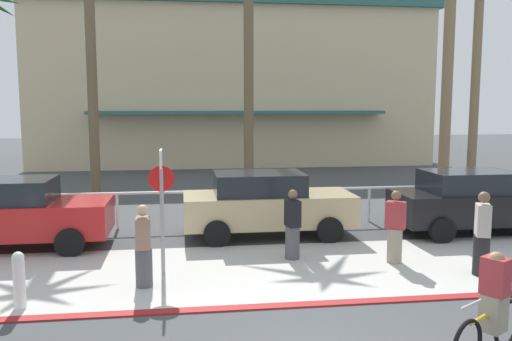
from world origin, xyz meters
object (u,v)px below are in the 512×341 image
car_red_1 (13,213)px  pedestrian_3 (395,230)px  stop_sign_bike_lane (162,194)px  bollard_2 (19,280)px  pedestrian_2 (293,228)px  pedestrian_0 (144,250)px  palm_tree_3 (89,1)px  cyclist_yellow_0 (492,308)px  palm_tree_5 (451,16)px  pedestrian_1 (482,237)px  palm_tree_6 (477,37)px  car_tan_2 (266,204)px  car_black_3 (475,201)px  palm_tree_4 (248,10)px

car_red_1 → pedestrian_3: 8.92m
stop_sign_bike_lane → bollard_2: 3.03m
pedestrian_2 → pedestrian_0: bearing=-155.6°
car_red_1 → palm_tree_3: bearing=82.2°
bollard_2 → cyclist_yellow_0: 7.44m
stop_sign_bike_lane → palm_tree_5: bearing=33.7°
cyclist_yellow_0 → pedestrian_3: bearing=85.0°
car_red_1 → pedestrian_1: bearing=-19.1°
palm_tree_6 → car_tan_2: 12.65m
car_red_1 → pedestrian_0: (3.28, -3.25, -0.14)m
cyclist_yellow_0 → palm_tree_6: bearing=61.7°
pedestrian_1 → pedestrian_3: size_ratio=1.07×
pedestrian_3 → pedestrian_0: bearing=-170.9°
palm_tree_3 → pedestrian_3: bearing=-49.6°
bollard_2 → pedestrian_2: pedestrian_2 is taller
pedestrian_3 → pedestrian_1: bearing=-37.1°
cyclist_yellow_0 → palm_tree_5: bearing=66.4°
cyclist_yellow_0 → pedestrian_1: bearing=61.6°
palm_tree_5 → pedestrian_3: size_ratio=5.35×
palm_tree_3 → car_red_1: 9.07m
pedestrian_0 → pedestrian_2: bearing=24.4°
palm_tree_3 → bollard_2: bearing=-88.1°
bollard_2 → pedestrian_3: (7.32, 1.67, 0.22)m
car_red_1 → car_black_3: 11.77m
palm_tree_6 → pedestrian_1: bearing=-118.3°
stop_sign_bike_lane → palm_tree_3: 10.93m
palm_tree_5 → pedestrian_0: (-9.42, -6.78, -5.53)m
stop_sign_bike_lane → car_black_3: size_ratio=0.58×
pedestrian_2 → pedestrian_1: bearing=-24.8°
car_tan_2 → pedestrian_0: car_tan_2 is taller
bollard_2 → car_black_3: (10.50, 4.03, 0.35)m
stop_sign_bike_lane → car_black_3: bearing=17.0°
bollard_2 → palm_tree_3: (-0.36, 10.68, 6.50)m
pedestrian_1 → pedestrian_3: pedestrian_1 is taller
palm_tree_4 → pedestrian_0: 12.01m
stop_sign_bike_lane → cyclist_yellow_0: bearing=-42.5°
car_red_1 → pedestrian_2: size_ratio=2.78×
bollard_2 → car_black_3: bearing=21.0°
palm_tree_6 → pedestrian_2: (-9.18, -8.84, -5.34)m
cyclist_yellow_0 → palm_tree_4: bearing=97.4°
pedestrian_0 → pedestrian_3: (5.31, 0.85, 0.01)m
palm_tree_3 → car_tan_2: 10.22m
car_tan_2 → stop_sign_bike_lane: bearing=-131.4°
car_tan_2 → cyclist_yellow_0: 7.41m
palm_tree_5 → pedestrian_0: size_ratio=5.39×
bollard_2 → palm_tree_5: size_ratio=0.12×
palm_tree_4 → pedestrian_2: bearing=-90.2°
palm_tree_3 → pedestrian_1: 14.91m
palm_tree_5 → pedestrian_1: size_ratio=4.98×
palm_tree_6 → palm_tree_4: bearing=-177.3°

